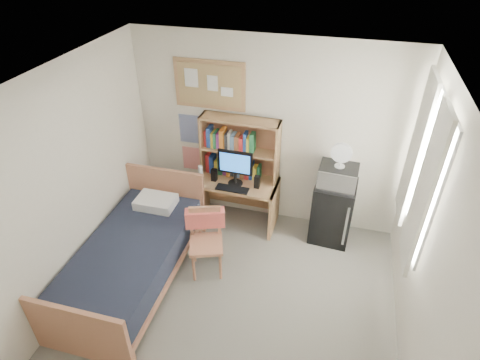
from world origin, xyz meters
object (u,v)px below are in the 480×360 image
(desk, at_px, (237,202))
(mini_fridge, at_px, (332,211))
(speaker_left, at_px, (214,175))
(desk_fan, at_px, (341,156))
(bulletin_board, at_px, (210,85))
(desk_chair, at_px, (206,244))
(speaker_right, at_px, (257,182))
(microwave, at_px, (338,176))
(bed, at_px, (132,262))
(monitor, at_px, (235,168))

(desk, relative_size, mini_fridge, 1.28)
(speaker_left, bearing_deg, desk_fan, 3.42)
(bulletin_board, height_order, desk_chair, bulletin_board)
(speaker_right, bearing_deg, desk_fan, 5.44)
(microwave, bearing_deg, desk_fan, 0.00)
(bulletin_board, distance_m, desk, 1.65)
(speaker_left, distance_m, desk_fan, 1.70)
(mini_fridge, xyz_separation_m, speaker_left, (-1.62, -0.08, 0.35))
(microwave, bearing_deg, mini_fridge, 90.00)
(microwave, bearing_deg, bulletin_board, 174.48)
(bed, distance_m, speaker_left, 1.55)
(bed, bearing_deg, desk_fan, 32.07)
(bed, xyz_separation_m, desk_fan, (2.22, 1.39, 1.01))
(desk_chair, height_order, microwave, microwave)
(bed, relative_size, monitor, 4.21)
(mini_fridge, xyz_separation_m, speaker_right, (-1.02, -0.09, 0.35))
(desk_chair, distance_m, desk_fan, 1.95)
(bed, bearing_deg, monitor, 55.72)
(speaker_right, bearing_deg, desk_chair, -111.62)
(desk_chair, bearing_deg, desk, 64.74)
(bed, xyz_separation_m, speaker_right, (1.20, 1.32, 0.50))
(monitor, bearing_deg, desk_chair, -94.68)
(bulletin_board, xyz_separation_m, desk_chair, (0.33, -1.30, -1.49))
(desk, distance_m, speaker_right, 0.53)
(desk, bearing_deg, mini_fridge, 2.46)
(mini_fridge, bearing_deg, desk_chair, -140.24)
(speaker_left, xyz_separation_m, speaker_right, (0.60, -0.01, -0.00))
(desk_fan, bearing_deg, speaker_left, -174.38)
(mini_fridge, distance_m, monitor, 1.41)
(desk, xyz_separation_m, speaker_left, (-0.30, -0.05, 0.44))
(bulletin_board, bearing_deg, desk_fan, -9.14)
(speaker_right, bearing_deg, desk, 168.69)
(monitor, bearing_deg, desk, 90.00)
(speaker_right, xyz_separation_m, desk_fan, (1.02, 0.07, 0.52))
(desk, xyz_separation_m, desk_fan, (1.31, 0.00, 0.95))
(bed, distance_m, microwave, 2.72)
(desk_chair, relative_size, monitor, 1.75)
(bulletin_board, bearing_deg, mini_fridge, -8.50)
(speaker_right, relative_size, microwave, 0.37)
(bulletin_board, height_order, desk, bulletin_board)
(speaker_left, distance_m, microwave, 1.63)
(desk_chair, height_order, bed, desk_chair)
(microwave, height_order, desk_fan, desk_fan)
(bulletin_board, xyz_separation_m, speaker_right, (0.73, -0.35, -1.14))
(bed, distance_m, desk_fan, 2.81)
(bed, height_order, monitor, monitor)
(desk_fan, bearing_deg, speaker_right, -172.37)
(monitor, relative_size, desk_fan, 1.58)
(bed, distance_m, monitor, 1.74)
(speaker_right, bearing_deg, bed, -130.93)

